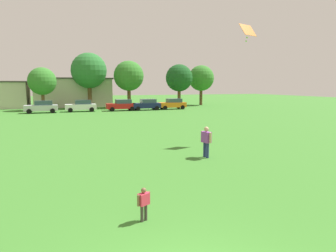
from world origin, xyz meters
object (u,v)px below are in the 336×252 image
at_px(parked_car_silver_0, 42,107).
at_px(parked_car_red_2, 122,105).
at_px(adult_bystander, 206,139).
at_px(tree_far_right, 201,78).
at_px(tree_left, 42,81).
at_px(parked_car_white_1, 81,106).
at_px(parked_car_orange_4, 173,104).
at_px(tree_center_left, 89,71).
at_px(kite, 248,31).
at_px(tree_right, 179,78).
at_px(tree_center_right, 129,76).
at_px(parked_car_navy_3, 147,104).
at_px(child_kite_flyer, 144,201).

bearing_deg(parked_car_silver_0, parked_car_red_2, 179.84).
height_order(adult_bystander, tree_far_right, tree_far_right).
relative_size(tree_left, tree_far_right, 0.85).
xyz_separation_m(adult_bystander, parked_car_red_2, (1.32, 30.69, -0.11)).
bearing_deg(parked_car_white_1, parked_car_orange_4, 179.26).
relative_size(tree_center_left, tree_far_right, 1.21).
relative_size(kite, tree_right, 0.18).
bearing_deg(tree_center_right, parked_car_navy_3, -77.76).
height_order(parked_car_red_2, parked_car_orange_4, same).
bearing_deg(kite, tree_left, 113.58).
distance_m(child_kite_flyer, tree_center_right, 44.21).
relative_size(child_kite_flyer, parked_car_white_1, 0.22).
bearing_deg(tree_right, parked_car_orange_4, -120.76).
relative_size(kite, parked_car_navy_3, 0.31).
relative_size(tree_right, tree_far_right, 0.99).
bearing_deg(parked_car_red_2, kite, 96.35).
xyz_separation_m(adult_bystander, parked_car_navy_3, (5.15, 30.63, -0.11)).
xyz_separation_m(child_kite_flyer, parked_car_navy_3, (10.15, 36.80, 0.28)).
relative_size(parked_car_white_1, tree_far_right, 0.57).
xyz_separation_m(child_kite_flyer, kite, (9.39, 9.30, 6.64)).
distance_m(kite, parked_car_red_2, 28.45).
bearing_deg(child_kite_flyer, tree_center_left, 60.77).
xyz_separation_m(parked_car_silver_0, parked_car_navy_3, (14.84, -0.09, 0.00)).
relative_size(child_kite_flyer, parked_car_silver_0, 0.22).
relative_size(tree_center_left, tree_right, 1.22).
relative_size(child_kite_flyer, adult_bystander, 0.59).
bearing_deg(child_kite_flyer, tree_center_right, 52.32).
relative_size(parked_car_orange_4, tree_right, 0.58).
distance_m(adult_bystander, tree_right, 38.86).
xyz_separation_m(parked_car_navy_3, tree_far_right, (13.05, 8.12, 4.24)).
height_order(kite, tree_center_right, tree_center_right).
bearing_deg(parked_car_white_1, kite, 107.51).
xyz_separation_m(kite, tree_left, (-14.14, 32.39, -2.86)).
bearing_deg(tree_center_left, parked_car_orange_4, -31.01).
bearing_deg(child_kite_flyer, parked_car_silver_0, 71.11).
height_order(tree_left, tree_center_right, tree_center_right).
height_order(parked_car_navy_3, tree_center_left, tree_center_left).
distance_m(child_kite_flyer, parked_car_orange_4, 39.87).
height_order(adult_bystander, parked_car_red_2, parked_car_red_2).
bearing_deg(parked_car_white_1, tree_right, -162.85).
bearing_deg(adult_bystander, tree_center_right, -17.90).
height_order(parked_car_navy_3, tree_center_right, tree_center_right).
bearing_deg(parked_car_red_2, parked_car_white_1, -4.57).
height_order(child_kite_flyer, parked_car_white_1, parked_car_white_1).
bearing_deg(parked_car_orange_4, kite, 79.56).
height_order(tree_center_left, tree_right, tree_center_left).
bearing_deg(parked_car_navy_3, adult_bystander, 80.45).
distance_m(tree_left, tree_center_right, 13.65).
bearing_deg(parked_car_navy_3, parked_car_white_1, -3.10).
xyz_separation_m(parked_car_red_2, tree_far_right, (16.88, 8.06, 4.24)).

